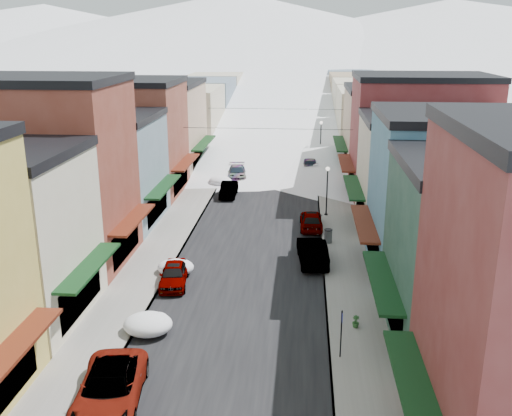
% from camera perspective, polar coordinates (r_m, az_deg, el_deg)
% --- Properties ---
extents(road, '(10.00, 160.00, 0.01)m').
position_cam_1_polar(road, '(76.11, 2.09, 5.72)').
color(road, black).
rests_on(road, ground).
extents(sidewalk_left, '(3.20, 160.00, 0.15)m').
position_cam_1_polar(sidewalk_left, '(76.68, -2.87, 5.85)').
color(sidewalk_left, gray).
rests_on(sidewalk_left, ground).
extents(sidewalk_right, '(3.20, 160.00, 0.15)m').
position_cam_1_polar(sidewalk_right, '(76.07, 7.08, 5.65)').
color(sidewalk_right, gray).
rests_on(sidewalk_right, ground).
extents(curb_left, '(0.10, 160.00, 0.15)m').
position_cam_1_polar(curb_left, '(76.49, -1.71, 5.84)').
color(curb_left, slate).
rests_on(curb_left, ground).
extents(curb_right, '(0.10, 160.00, 0.15)m').
position_cam_1_polar(curb_right, '(76.03, 5.91, 5.68)').
color(curb_right, slate).
rests_on(curb_right, ground).
extents(bldg_l_brick_near, '(12.30, 8.20, 12.50)m').
position_cam_1_polar(bldg_l_brick_near, '(40.00, -20.85, 3.32)').
color(bldg_l_brick_near, maroon).
rests_on(bldg_l_brick_near, ground).
extents(bldg_l_grayblue, '(11.30, 9.20, 9.00)m').
position_cam_1_polar(bldg_l_grayblue, '(47.80, -15.81, 3.75)').
color(bldg_l_grayblue, gray).
rests_on(bldg_l_grayblue, ground).
extents(bldg_l_brick_far, '(13.30, 9.20, 11.00)m').
position_cam_1_polar(bldg_l_brick_far, '(56.24, -13.71, 6.89)').
color(bldg_l_brick_far, brown).
rests_on(bldg_l_brick_far, ground).
extents(bldg_l_tan, '(11.30, 11.20, 10.00)m').
position_cam_1_polar(bldg_l_tan, '(65.49, -10.12, 8.05)').
color(bldg_l_tan, tan).
rests_on(bldg_l_tan, ground).
extents(bldg_r_green, '(11.30, 9.20, 9.50)m').
position_cam_1_polar(bldg_r_green, '(30.04, 23.33, -4.34)').
color(bldg_r_green, '#1D3E30').
rests_on(bldg_r_green, ground).
extents(bldg_r_blue, '(11.30, 9.20, 10.50)m').
position_cam_1_polar(bldg_r_blue, '(38.09, 19.35, 1.27)').
color(bldg_r_blue, teal).
rests_on(bldg_r_blue, ground).
extents(bldg_r_cream, '(12.30, 9.20, 9.00)m').
position_cam_1_polar(bldg_r_cream, '(46.87, 17.25, 3.37)').
color(bldg_r_cream, beige).
rests_on(bldg_r_cream, ground).
extents(bldg_r_brick_far, '(13.30, 9.20, 11.50)m').
position_cam_1_polar(bldg_r_brick_far, '(55.36, 15.98, 6.82)').
color(bldg_r_brick_far, maroon).
rests_on(bldg_r_brick_far, ground).
extents(bldg_r_tan, '(11.30, 11.20, 9.50)m').
position_cam_1_polar(bldg_r_tan, '(65.07, 13.42, 7.57)').
color(bldg_r_tan, tan).
rests_on(bldg_r_tan, ground).
extents(distant_blocks, '(34.00, 55.00, 8.00)m').
position_cam_1_polar(distant_blocks, '(98.21, 2.79, 10.65)').
color(distant_blocks, gray).
rests_on(distant_blocks, ground).
extents(mountain_ridge, '(670.00, 340.00, 34.00)m').
position_cam_1_polar(mountain_ridge, '(292.61, 0.33, 16.98)').
color(mountain_ridge, silver).
rests_on(mountain_ridge, ground).
extents(overhead_cables, '(16.40, 15.04, 0.04)m').
position_cam_1_polar(overhead_cables, '(62.75, 1.58, 9.03)').
color(overhead_cables, black).
rests_on(overhead_cables, ground).
extents(car_white_suv, '(3.31, 5.94, 1.57)m').
position_cam_1_polar(car_white_suv, '(25.71, -14.43, -17.12)').
color(car_white_suv, white).
rests_on(car_white_suv, ground).
extents(car_silver_sedan, '(2.13, 4.24, 1.39)m').
position_cam_1_polar(car_silver_sedan, '(35.92, -8.23, -6.58)').
color(car_silver_sedan, '#95989C').
rests_on(car_silver_sedan, ground).
extents(car_dark_hatch, '(1.52, 4.19, 1.37)m').
position_cam_1_polar(car_dark_hatch, '(54.55, -2.75, 1.86)').
color(car_dark_hatch, black).
rests_on(car_dark_hatch, ground).
extents(car_silver_wagon, '(2.48, 5.01, 1.40)m').
position_cam_1_polar(car_silver_wagon, '(61.15, -1.91, 3.56)').
color(car_silver_wagon, '#9B9CA3').
rests_on(car_silver_wagon, ground).
extents(car_green_sedan, '(2.25, 5.22, 1.67)m').
position_cam_1_polar(car_green_sedan, '(39.00, 5.65, -4.31)').
color(car_green_sedan, black).
rests_on(car_green_sedan, ground).
extents(car_gray_suv, '(1.88, 4.45, 1.50)m').
position_cam_1_polar(car_gray_suv, '(45.69, 5.55, -1.17)').
color(car_gray_suv, '#96999F').
rests_on(car_gray_suv, ground).
extents(car_black_sedan, '(2.08, 4.87, 1.40)m').
position_cam_1_polar(car_black_sedan, '(65.30, 5.40, 4.37)').
color(car_black_sedan, black).
rests_on(car_black_sedan, ground).
extents(car_lane_silver, '(2.22, 4.82, 1.60)m').
position_cam_1_polar(car_lane_silver, '(71.13, 0.11, 5.58)').
color(car_lane_silver, '#9C9FA4').
rests_on(car_lane_silver, ground).
extents(car_lane_white, '(2.78, 5.38, 1.45)m').
position_cam_1_polar(car_lane_white, '(88.55, 3.09, 7.80)').
color(car_lane_white, white).
rests_on(car_lane_white, ground).
extents(parking_sign, '(0.07, 0.33, 2.45)m').
position_cam_1_polar(parking_sign, '(27.82, 8.53, -11.98)').
color(parking_sign, black).
rests_on(parking_sign, sidewalk_right).
extents(trash_can, '(0.61, 0.61, 1.04)m').
position_cam_1_polar(trash_can, '(42.45, 7.22, -2.78)').
color(trash_can, '#5D6062').
rests_on(trash_can, sidewalk_right).
extents(streetlamp_near, '(0.35, 0.35, 4.21)m').
position_cam_1_polar(streetlamp_near, '(48.28, 7.13, 2.32)').
color(streetlamp_near, black).
rests_on(streetlamp_near, sidewalk_right).
extents(streetlamp_far, '(0.38, 0.38, 4.63)m').
position_cam_1_polar(streetlamp_far, '(70.58, 6.49, 7.25)').
color(streetlamp_far, black).
rests_on(streetlamp_far, sidewalk_right).
extents(planter_far, '(0.42, 0.42, 0.65)m').
position_cam_1_polar(planter_far, '(31.03, 9.94, -11.12)').
color(planter_far, '#295929').
rests_on(planter_far, sidewalk_right).
extents(snow_pile_near, '(2.57, 2.78, 1.09)m').
position_cam_1_polar(snow_pile_near, '(30.80, -10.67, -11.31)').
color(snow_pile_near, white).
rests_on(snow_pile_near, ground).
extents(snow_pile_mid, '(2.36, 2.65, 1.00)m').
position_cam_1_polar(snow_pile_mid, '(37.54, -7.97, -5.86)').
color(snow_pile_mid, white).
rests_on(snow_pile_mid, ground).
extents(snow_pile_far, '(2.36, 2.65, 1.00)m').
position_cam_1_polar(snow_pile_far, '(58.65, -3.57, 2.72)').
color(snow_pile_far, white).
rests_on(snow_pile_far, ground).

